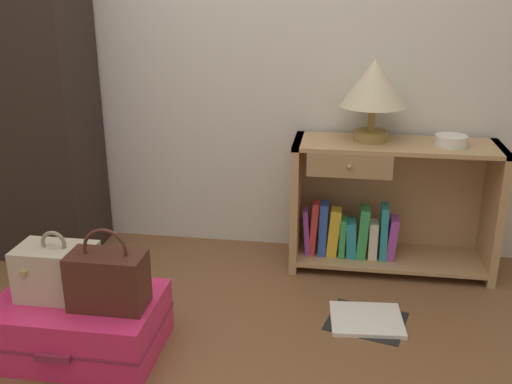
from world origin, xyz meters
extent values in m
cube|color=beige|center=(0.00, 1.50, 1.30)|extent=(6.40, 0.10, 2.60)
cube|color=tan|center=(0.36, 1.24, 0.35)|extent=(0.04, 0.36, 0.69)
cube|color=tan|center=(1.37, 1.24, 0.35)|extent=(0.04, 0.36, 0.69)
cube|color=tan|center=(0.86, 1.24, 0.68)|extent=(1.05, 0.36, 0.02)
cube|color=tan|center=(0.86, 1.24, 0.06)|extent=(0.97, 0.36, 0.02)
cube|color=tan|center=(0.86, 1.41, 0.35)|extent=(0.97, 0.01, 0.67)
cube|color=#9D7950|center=(0.63, 1.08, 0.61)|extent=(0.42, 0.02, 0.12)
sphere|color=#9E844C|center=(0.63, 1.06, 0.61)|extent=(0.02, 0.02, 0.02)
cube|color=purple|center=(0.42, 1.21, 0.19)|extent=(0.05, 0.10, 0.25)
cube|color=red|center=(0.46, 1.21, 0.21)|extent=(0.05, 0.09, 0.30)
cube|color=#2D51B2|center=(0.51, 1.21, 0.21)|extent=(0.05, 0.10, 0.29)
cube|color=gold|center=(0.56, 1.21, 0.20)|extent=(0.07, 0.09, 0.26)
cube|color=green|center=(0.61, 1.21, 0.17)|extent=(0.04, 0.11, 0.21)
cube|color=teal|center=(0.66, 1.21, 0.16)|extent=(0.06, 0.11, 0.20)
cube|color=green|center=(0.72, 1.21, 0.20)|extent=(0.06, 0.12, 0.28)
cube|color=beige|center=(0.77, 1.21, 0.17)|extent=(0.05, 0.10, 0.20)
cube|color=teal|center=(0.83, 1.21, 0.21)|extent=(0.04, 0.12, 0.30)
cube|color=purple|center=(0.87, 1.21, 0.18)|extent=(0.06, 0.11, 0.23)
cylinder|color=olive|center=(0.73, 1.27, 0.72)|extent=(0.17, 0.17, 0.05)
cylinder|color=olive|center=(0.73, 1.27, 0.81)|extent=(0.04, 0.04, 0.13)
cone|color=beige|center=(0.73, 1.27, 0.99)|extent=(0.33, 0.33, 0.24)
cylinder|color=silver|center=(1.12, 1.23, 0.72)|extent=(0.16, 0.16, 0.05)
cube|color=#DB2860|center=(-0.45, 0.26, 0.12)|extent=(0.67, 0.45, 0.24)
cube|color=maroon|center=(-0.45, 0.26, 0.12)|extent=(0.68, 0.45, 0.01)
cube|color=maroon|center=(-0.45, 0.03, 0.12)|extent=(0.14, 0.02, 0.03)
cube|color=#B7A88E|center=(-0.53, 0.28, 0.35)|extent=(0.31, 0.19, 0.22)
torus|color=gray|center=(-0.53, 0.28, 0.48)|extent=(0.11, 0.02, 0.11)
cube|color=tan|center=(-0.62, 0.17, 0.39)|extent=(0.02, 0.01, 0.02)
cube|color=tan|center=(-0.45, 0.17, 0.39)|extent=(0.02, 0.01, 0.02)
cube|color=#472319|center=(-0.30, 0.23, 0.36)|extent=(0.30, 0.16, 0.23)
torus|color=#472319|center=(-0.30, 0.23, 0.49)|extent=(0.18, 0.01, 0.18)
cube|color=white|center=(0.74, 0.66, 0.01)|extent=(0.35, 0.30, 0.02)
cube|color=black|center=(0.74, 0.66, 0.00)|extent=(0.40, 0.37, 0.01)
camera|label=1|loc=(0.59, -1.69, 1.46)|focal=40.94mm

